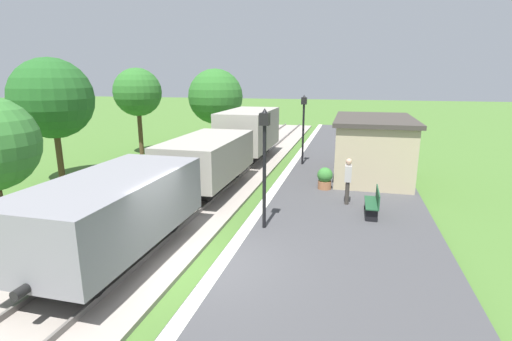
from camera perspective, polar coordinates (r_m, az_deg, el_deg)
ground_plane at (r=10.02m, az=-7.69°, el=-14.98°), size 160.00×160.00×0.00m
platform_slab at (r=9.37m, az=11.61°, el=-16.47°), size 6.00×60.00×0.25m
platform_edge_stripe at (r=9.77m, az=-5.49°, el=-14.02°), size 0.36×60.00×0.01m
track_ballast at (r=11.04m, az=-19.64°, el=-12.51°), size 3.80×60.00×0.12m
rail_near at (r=10.62m, az=-16.38°, el=-12.54°), size 0.07×60.00×0.14m
rail_far at (r=11.38m, az=-22.77°, el=-11.26°), size 0.07×60.00×0.14m
freight_train at (r=16.52m, az=-6.62°, el=2.21°), size 2.50×19.40×2.72m
station_hut at (r=18.55m, az=17.15°, el=3.43°), size 3.50×5.80×2.78m
bench_near_hut at (r=13.38m, az=17.33°, el=-4.59°), size 0.42×1.50×0.91m
bench_down_platform at (r=23.46m, az=16.16°, el=3.26°), size 0.42×1.50×0.91m
person_waiting at (r=14.26m, az=13.69°, el=-1.29°), size 0.24×0.38×1.71m
potted_planter at (r=16.09m, az=10.34°, el=-1.10°), size 0.64×0.64×0.92m
lamp_post_near at (r=11.23m, az=1.29°, el=3.54°), size 0.28×0.28×3.70m
lamp_post_far at (r=20.20m, az=7.19°, el=8.03°), size 0.28×0.28×3.70m
tree_trackside_far at (r=19.63m, az=-28.38°, el=9.52°), size 3.62×3.62×5.70m
tree_field_left at (r=25.10m, az=-17.44°, el=11.17°), size 2.96×2.96×5.41m
tree_field_distant at (r=28.39m, az=-6.13°, el=11.02°), size 3.99×3.99×5.45m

